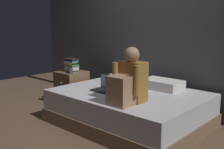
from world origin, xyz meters
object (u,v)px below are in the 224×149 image
at_px(bed, 129,108).
at_px(laptop, 106,87).
at_px(person_sitting, 128,82).
at_px(mug, 71,71).
at_px(nightstand, 72,88).
at_px(clothes_pile, 111,77).
at_px(book_stack, 71,65).
at_px(pillow, 162,84).

bearing_deg(bed, laptop, -146.51).
bearing_deg(person_sitting, mug, 167.15).
distance_m(nightstand, clothes_pile, 0.74).
bearing_deg(mug, clothes_pile, 42.18).
relative_size(book_stack, clothes_pile, 1.18).
xyz_separation_m(person_sitting, book_stack, (-1.59, 0.44, -0.02)).
distance_m(nightstand, laptop, 1.08).
distance_m(person_sitting, clothes_pile, 1.28).
relative_size(person_sitting, pillow, 1.17).
bearing_deg(bed, book_stack, 178.80).
relative_size(bed, clothes_pile, 9.50).
relative_size(bed, book_stack, 8.07).
bearing_deg(clothes_pile, book_stack, -150.03).
distance_m(pillow, book_stack, 1.58).
relative_size(laptop, book_stack, 1.29).
xyz_separation_m(nightstand, clothes_pile, (0.62, 0.33, 0.23)).
xyz_separation_m(nightstand, mug, (0.13, -0.12, 0.34)).
xyz_separation_m(pillow, mug, (-1.41, -0.53, 0.10)).
distance_m(mug, clothes_pile, 0.68).
bearing_deg(book_stack, pillow, 15.60).
bearing_deg(pillow, bed, -118.18).
xyz_separation_m(person_sitting, pillow, (-0.08, 0.87, -0.19)).
bearing_deg(nightstand, book_stack, -35.30).
distance_m(bed, nightstand, 1.30).
bearing_deg(person_sitting, book_stack, 164.50).
xyz_separation_m(bed, clothes_pile, (-0.68, 0.37, 0.29)).
height_order(pillow, clothes_pile, pillow).
height_order(person_sitting, mug, person_sitting).
bearing_deg(book_stack, clothes_pile, 29.97).
xyz_separation_m(nightstand, laptop, (1.03, -0.23, 0.23)).
relative_size(bed, person_sitting, 3.05).
distance_m(bed, laptop, 0.44).
bearing_deg(bed, pillow, 61.82).
xyz_separation_m(pillow, book_stack, (-1.52, -0.42, 0.17)).
height_order(person_sitting, pillow, person_sitting).
xyz_separation_m(laptop, book_stack, (-1.00, 0.21, 0.18)).
xyz_separation_m(bed, mug, (-1.17, -0.08, 0.40)).
distance_m(person_sitting, book_stack, 1.65).
relative_size(nightstand, mug, 6.46).
bearing_deg(clothes_pile, mug, -137.82).
bearing_deg(mug, laptop, -6.69).
height_order(nightstand, person_sitting, person_sitting).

